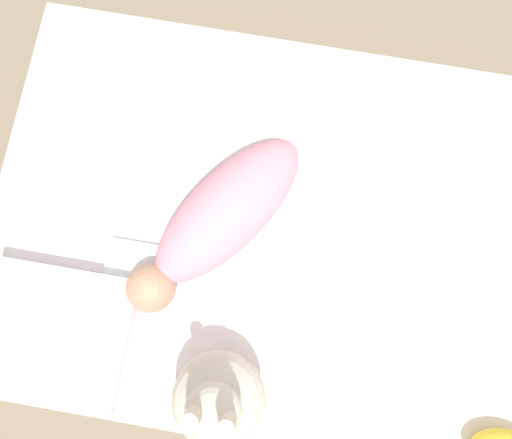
% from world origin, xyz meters
% --- Properties ---
extents(ground_plane, '(12.00, 12.00, 0.00)m').
position_xyz_m(ground_plane, '(0.00, 0.00, 0.00)').
color(ground_plane, '#7A6B56').
extents(bed_mattress, '(1.45, 1.01, 0.15)m').
position_xyz_m(bed_mattress, '(0.00, 0.00, 0.07)').
color(bed_mattress, white).
rests_on(bed_mattress, ground_plane).
extents(burp_cloth, '(0.18, 0.14, 0.02)m').
position_xyz_m(burp_cloth, '(-0.32, -0.16, 0.16)').
color(burp_cloth, white).
rests_on(burp_cloth, bed_mattress).
extents(swaddled_baby, '(0.40, 0.50, 0.15)m').
position_xyz_m(swaddled_baby, '(-0.15, -0.01, 0.22)').
color(swaddled_baby, pink).
rests_on(swaddled_baby, bed_mattress).
extents(pillow, '(0.35, 0.30, 0.07)m').
position_xyz_m(pillow, '(-0.48, -0.33, 0.18)').
color(pillow, white).
rests_on(pillow, bed_mattress).
extents(bunny_plush, '(0.20, 0.20, 0.36)m').
position_xyz_m(bunny_plush, '(-0.08, -0.40, 0.27)').
color(bunny_plush, beige).
rests_on(bunny_plush, bed_mattress).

